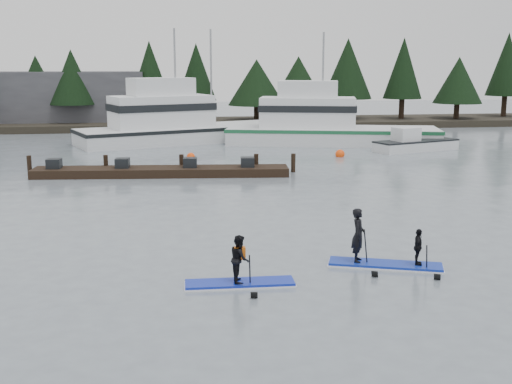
{
  "coord_description": "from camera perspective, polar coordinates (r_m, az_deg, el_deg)",
  "views": [
    {
      "loc": [
        -3.34,
        -17.01,
        5.8
      ],
      "look_at": [
        0.0,
        6.0,
        1.1
      ],
      "focal_mm": 45.0,
      "sensor_mm": 36.0,
      "label": 1
    }
  ],
  "objects": [
    {
      "name": "fishing_boat_medium",
      "position": [
        47.13,
        6.24,
        5.07
      ],
      "size": [
        15.69,
        7.84,
        8.9
      ],
      "rotation": [
        0.0,
        0.0,
        -0.24
      ],
      "color": "silver",
      "rests_on": "ground"
    },
    {
      "name": "buoy_c",
      "position": [
        46.92,
        15.49,
        3.91
      ],
      "size": [
        0.6,
        0.6,
        0.6
      ],
      "primitive_type": "sphere",
      "color": "#FF490C",
      "rests_on": "ground"
    },
    {
      "name": "waterfront_building",
      "position": [
        62.02,
        -18.32,
        7.81
      ],
      "size": [
        18.0,
        6.0,
        5.0
      ],
      "primitive_type": "cube",
      "color": "#4C4C51",
      "rests_on": "ground"
    },
    {
      "name": "buoy_d",
      "position": [
        40.69,
        7.47,
        3.14
      ],
      "size": [
        0.58,
        0.58,
        0.58
      ],
      "primitive_type": "sphere",
      "color": "#FF490C",
      "rests_on": "ground"
    },
    {
      "name": "treeline",
      "position": [
        59.39,
        -5.02,
        5.78
      ],
      "size": [
        60.0,
        4.0,
        8.0
      ],
      "primitive_type": null,
      "color": "black",
      "rests_on": "ground"
    },
    {
      "name": "paddleboard_duo",
      "position": [
        18.91,
        11.0,
        -4.92
      ],
      "size": [
        3.29,
        1.87,
        2.23
      ],
      "rotation": [
        0.0,
        0.0,
        -0.34
      ],
      "color": "#112AA2",
      "rests_on": "ground"
    },
    {
      "name": "fishing_boat_large",
      "position": [
        48.03,
        -6.74,
        5.23
      ],
      "size": [
        16.48,
        9.69,
        9.19
      ],
      "rotation": [
        0.0,
        0.0,
        0.35
      ],
      "color": "silver",
      "rests_on": "ground"
    },
    {
      "name": "skiff",
      "position": [
        44.45,
        14.03,
        4.04
      ],
      "size": [
        6.24,
        3.69,
        0.7
      ],
      "primitive_type": "cube",
      "rotation": [
        0.0,
        0.0,
        0.34
      ],
      "color": "silver",
      "rests_on": "ground"
    },
    {
      "name": "paddleboard_solo",
      "position": [
        17.04,
        -1.45,
        -6.71
      ],
      "size": [
        2.91,
        1.06,
        1.84
      ],
      "rotation": [
        0.0,
        0.0,
        -0.03
      ],
      "color": "#1125A6",
      "rests_on": "ground"
    },
    {
      "name": "buoy_b",
      "position": [
        39.53,
        -5.81,
        2.93
      ],
      "size": [
        0.5,
        0.5,
        0.5
      ],
      "primitive_type": "sphere",
      "color": "#FF490C",
      "rests_on": "ground"
    },
    {
      "name": "far_shore",
      "position": [
        59.36,
        -5.03,
        6.07
      ],
      "size": [
        70.0,
        8.0,
        0.6
      ],
      "primitive_type": "cube",
      "color": "#2D281E",
      "rests_on": "ground"
    },
    {
      "name": "ground",
      "position": [
        18.28,
        2.72,
        -7.08
      ],
      "size": [
        160.0,
        160.0,
        0.0
      ],
      "primitive_type": "plane",
      "color": "slate",
      "rests_on": "ground"
    },
    {
      "name": "floating_dock",
      "position": [
        33.82,
        -8.4,
        1.81
      ],
      "size": [
        13.32,
        2.97,
        0.44
      ],
      "primitive_type": "cube",
      "rotation": [
        0.0,
        0.0,
        -0.09
      ],
      "color": "black",
      "rests_on": "ground"
    }
  ]
}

